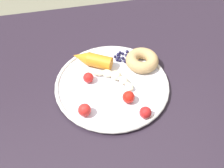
# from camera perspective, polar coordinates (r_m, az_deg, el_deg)

# --- Properties ---
(dining_table) EXTENTS (1.06, 0.90, 0.75)m
(dining_table) POSITION_cam_1_polar(r_m,az_deg,el_deg) (0.90, 2.75, -3.24)
(dining_table) COLOR #281E2B
(dining_table) RESTS_ON ground_plane
(plate) EXTENTS (0.35, 0.35, 0.02)m
(plate) POSITION_cam_1_polar(r_m,az_deg,el_deg) (0.81, 0.00, -0.14)
(plate) COLOR silver
(plate) RESTS_ON dining_table
(banana) EXTENTS (0.11, 0.11, 0.03)m
(banana) POSITION_cam_1_polar(r_m,az_deg,el_deg) (0.81, 0.66, 1.50)
(banana) COLOR #F4E9C1
(banana) RESTS_ON plate
(carrot_orange) EXTENTS (0.13, 0.10, 0.04)m
(carrot_orange) POSITION_cam_1_polar(r_m,az_deg,el_deg) (0.85, -4.30, 5.24)
(carrot_orange) COLOR orange
(carrot_orange) RESTS_ON plate
(donut) EXTENTS (0.11, 0.11, 0.04)m
(donut) POSITION_cam_1_polar(r_m,az_deg,el_deg) (0.86, 6.46, 5.06)
(donut) COLOR tan
(donut) RESTS_ON plate
(blueberry_pile) EXTENTS (0.05, 0.06, 0.02)m
(blueberry_pile) POSITION_cam_1_polar(r_m,az_deg,el_deg) (0.88, 2.19, 5.89)
(blueberry_pile) COLOR #191638
(blueberry_pile) RESTS_ON plate
(tomato_near) EXTENTS (0.03, 0.03, 0.03)m
(tomato_near) POSITION_cam_1_polar(r_m,az_deg,el_deg) (0.73, 7.17, -6.08)
(tomato_near) COLOR red
(tomato_near) RESTS_ON plate
(tomato_mid) EXTENTS (0.04, 0.04, 0.04)m
(tomato_mid) POSITION_cam_1_polar(r_m,az_deg,el_deg) (0.73, -5.90, -5.56)
(tomato_mid) COLOR red
(tomato_mid) RESTS_ON plate
(tomato_far) EXTENTS (0.04, 0.04, 0.04)m
(tomato_far) POSITION_cam_1_polar(r_m,az_deg,el_deg) (0.75, 3.57, -2.81)
(tomato_far) COLOR red
(tomato_far) RESTS_ON plate
(tomato_extra) EXTENTS (0.03, 0.03, 0.03)m
(tomato_extra) POSITION_cam_1_polar(r_m,az_deg,el_deg) (0.81, -5.09, 1.37)
(tomato_extra) COLOR red
(tomato_extra) RESTS_ON plate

